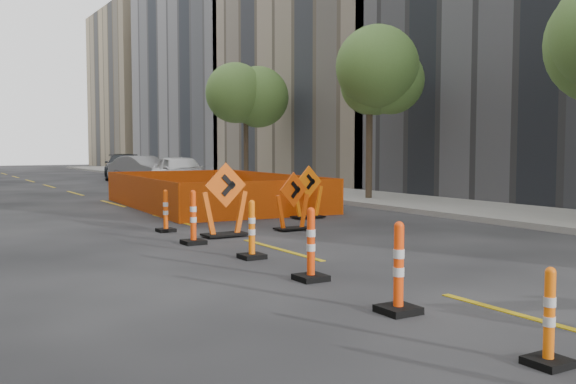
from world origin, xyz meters
TOP-DOWN VIEW (x-y plane):
  - ground_plane at (0.00, 0.00)m, footprint 140.00×140.00m
  - sidewalk_right at (9.00, 12.00)m, footprint 4.00×90.00m
  - bld_right_c at (17.00, 23.80)m, footprint 12.00×16.00m
  - bld_right_d at (17.00, 40.20)m, footprint 12.00×18.00m
  - bld_right_e at (17.00, 58.60)m, footprint 12.00×14.00m
  - tree_r_b at (8.40, 12.00)m, footprint 2.80×2.80m
  - tree_r_c at (8.40, 22.00)m, footprint 2.80×2.80m
  - channelizer_1 at (-1.23, -3.07)m, footprint 0.36×0.36m
  - channelizer_2 at (-1.18, -0.91)m, footprint 0.44×0.44m
  - channelizer_3 at (-1.06, 1.25)m, footprint 0.44×0.44m
  - channelizer_4 at (-0.94, 3.41)m, footprint 0.42×0.42m
  - channelizer_5 at (-1.19, 5.57)m, footprint 0.44×0.44m
  - channelizer_6 at (-1.01, 7.74)m, footprint 0.40×0.40m
  - chevron_sign_left at (-0.15, 6.24)m, footprint 1.13×0.69m
  - chevron_sign_center at (1.75, 6.44)m, footprint 1.03×0.73m
  - chevron_sign_right at (3.46, 8.43)m, footprint 1.05×0.69m
  - safety_fence at (2.63, 13.25)m, footprint 5.56×8.91m
  - parked_car_near at (4.90, 22.01)m, footprint 2.39×5.04m
  - parked_car_mid at (4.89, 27.65)m, footprint 2.89×4.95m
  - parked_car_far at (5.47, 33.34)m, footprint 3.69×5.91m

SIDE VIEW (x-z plane):
  - ground_plane at x=0.00m, z-range 0.00..0.00m
  - sidewalk_right at x=9.00m, z-range 0.00..0.15m
  - channelizer_1 at x=-1.23m, z-range 0.00..0.92m
  - channelizer_6 at x=-1.01m, z-range 0.00..1.01m
  - channelizer_4 at x=-0.94m, z-range 0.00..1.07m
  - safety_fence at x=2.63m, z-range 0.00..1.08m
  - channelizer_3 at x=-1.06m, z-range 0.00..1.11m
  - channelizer_2 at x=-1.18m, z-range 0.00..1.13m
  - channelizer_5 at x=-1.19m, z-range 0.00..1.13m
  - chevron_sign_center at x=1.75m, z-range 0.00..1.42m
  - chevron_sign_right at x=3.46m, z-range 0.00..1.50m
  - parked_car_mid at x=4.89m, z-range 0.00..1.54m
  - parked_car_far at x=5.47m, z-range 0.00..1.60m
  - parked_car_near at x=4.90m, z-range 0.00..1.67m
  - chevron_sign_left at x=-0.15m, z-range 0.00..1.67m
  - tree_r_b at x=8.40m, z-range 1.55..7.50m
  - tree_r_c at x=8.40m, z-range 1.55..7.50m
  - bld_right_c at x=17.00m, z-range 0.00..14.00m
  - bld_right_e at x=17.00m, z-range 0.00..16.00m
  - bld_right_d at x=17.00m, z-range 0.00..20.00m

